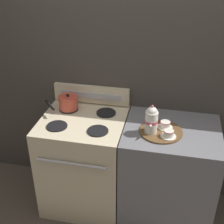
% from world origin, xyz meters
% --- Properties ---
extents(ground_plane, '(6.00, 6.00, 0.00)m').
position_xyz_m(ground_plane, '(0.00, 0.00, 0.00)').
color(ground_plane, brown).
extents(wall_back, '(6.00, 0.05, 2.20)m').
position_xyz_m(wall_back, '(0.00, 0.36, 1.10)').
color(wall_back, '#423D38').
rests_on(wall_back, ground).
extents(stove, '(0.72, 0.69, 0.93)m').
position_xyz_m(stove, '(-0.40, -0.00, 0.46)').
color(stove, beige).
rests_on(stove, ground).
extents(control_panel, '(0.71, 0.05, 0.16)m').
position_xyz_m(control_panel, '(-0.40, 0.31, 1.01)').
color(control_panel, beige).
rests_on(control_panel, stove).
extents(side_counter, '(0.78, 0.66, 0.92)m').
position_xyz_m(side_counter, '(0.37, 0.00, 0.46)').
color(side_counter, slate).
rests_on(side_counter, ground).
extents(saucepan, '(0.28, 0.27, 0.14)m').
position_xyz_m(saucepan, '(-0.57, 0.15, 0.99)').
color(saucepan, '#D14C38').
rests_on(saucepan, stove).
extents(serving_tray, '(0.35, 0.35, 0.01)m').
position_xyz_m(serving_tray, '(0.28, -0.05, 0.92)').
color(serving_tray, brown).
rests_on(serving_tray, side_counter).
extents(teapot, '(0.10, 0.16, 0.24)m').
position_xyz_m(teapot, '(0.19, -0.09, 1.04)').
color(teapot, white).
rests_on(teapot, serving_tray).
extents(teacup_left, '(0.12, 0.12, 0.06)m').
position_xyz_m(teacup_left, '(0.34, -0.13, 0.96)').
color(teacup_left, white).
rests_on(teacup_left, serving_tray).
extents(teacup_right, '(0.12, 0.12, 0.06)m').
position_xyz_m(teacup_right, '(0.30, 0.00, 0.96)').
color(teacup_right, white).
rests_on(teacup_right, serving_tray).
extents(creamer_jug, '(0.07, 0.07, 0.06)m').
position_xyz_m(creamer_jug, '(0.20, 0.05, 0.96)').
color(creamer_jug, white).
rests_on(creamer_jug, serving_tray).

